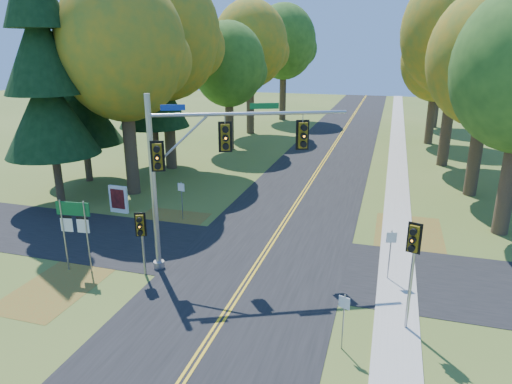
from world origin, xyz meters
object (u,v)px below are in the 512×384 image
(traffic_mast, at_px, (202,159))
(route_sign_cluster, at_px, (74,222))
(info_kiosk, at_px, (119,199))
(east_signal_pole, at_px, (413,250))

(traffic_mast, relative_size, route_sign_cluster, 2.37)
(info_kiosk, bearing_deg, traffic_mast, -30.32)
(traffic_mast, height_order, east_signal_pole, traffic_mast)
(east_signal_pole, distance_m, info_kiosk, 18.32)
(info_kiosk, bearing_deg, east_signal_pole, -22.39)
(route_sign_cluster, xyz_separation_m, info_kiosk, (-2.49, 7.09, -1.52))
(route_sign_cluster, bearing_deg, info_kiosk, 103.10)
(traffic_mast, distance_m, east_signal_pole, 9.29)
(traffic_mast, bearing_deg, info_kiosk, 122.78)
(traffic_mast, height_order, route_sign_cluster, traffic_mast)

